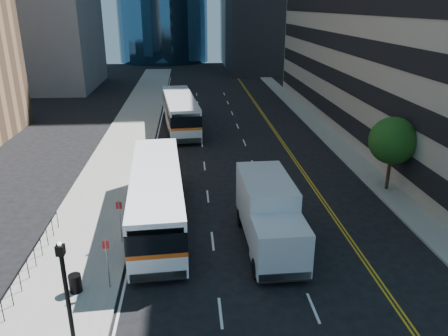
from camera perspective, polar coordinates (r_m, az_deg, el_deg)
name	(u,v)px	position (r m, az deg, el deg)	size (l,w,h in m)	color
ground	(283,258)	(23.10, 7.67, -11.57)	(160.00, 160.00, 0.00)	black
sidewalk_west	(133,130)	(46.09, -11.85, 4.86)	(5.00, 90.00, 0.15)	gray
sidewalk_east	(318,126)	(47.67, 12.17, 5.36)	(2.00, 90.00, 0.15)	gray
street_tree	(393,141)	(31.46, 21.20, 3.34)	(3.20, 3.20, 5.10)	#332114
lamp_post	(67,295)	(16.75, -19.81, -15.35)	(0.28, 0.28, 4.56)	black
bus_front	(157,195)	(25.70, -8.75, -3.57)	(3.60, 12.99, 3.31)	white
bus_rear	(180,111)	(45.78, -5.76, 7.38)	(4.19, 13.32, 3.38)	silver
box_truck	(269,214)	(23.18, 5.90, -6.03)	(2.77, 7.50, 3.56)	silver
trash_can	(75,283)	(21.19, -18.85, -14.04)	(0.56, 0.56, 0.84)	black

